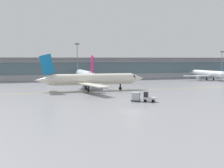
{
  "coord_description": "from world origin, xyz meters",
  "views": [
    {
      "loc": [
        -16.08,
        -44.3,
        9.22
      ],
      "look_at": [
        1.59,
        20.1,
        3.0
      ],
      "focal_mm": 44.09,
      "sensor_mm": 36.0,
      "label": 1
    }
  ],
  "objects": [
    {
      "name": "apron_light_mast_2",
      "position": [
        69.06,
        68.37,
        6.98
      ],
      "size": [
        1.8,
        0.36,
        12.61
      ],
      "color": "gray",
      "rests_on": "ground_plane"
    },
    {
      "name": "baggage_tug",
      "position": [
        6.8,
        9.65,
        0.89
      ],
      "size": [
        2.95,
        2.56,
        2.1
      ],
      "rotation": [
        0.0,
        0.0,
        -0.53
      ],
      "color": "silver",
      "rests_on": "ground_plane"
    },
    {
      "name": "gate_airplane_1",
      "position": [
        1.2,
        56.43,
        3.11
      ],
      "size": [
        29.15,
        31.29,
        10.38
      ],
      "rotation": [
        0.0,
        0.0,
        1.59
      ],
      "color": "white",
      "rests_on": "ground_plane"
    },
    {
      "name": "gate_airplane_2",
      "position": [
        54.81,
        58.02,
        2.68
      ],
      "size": [
        24.96,
        26.96,
        8.92
      ],
      "rotation": [
        0.0,
        0.0,
        1.66
      ],
      "color": "white",
      "rests_on": "ground_plane"
    },
    {
      "name": "terminal_concourse",
      "position": [
        0.0,
        77.91,
        4.92
      ],
      "size": [
        207.22,
        11.0,
        9.6
      ],
      "color": "#B2B7BC",
      "rests_on": "ground_plane"
    },
    {
      "name": "taxiway_centreline_stripe",
      "position": [
        -0.32,
        31.08,
        0.0
      ],
      "size": [
        110.0,
        0.56,
        0.01
      ],
      "primitive_type": "cube",
      "rotation": [
        0.0,
        0.0,
        -0.0
      ],
      "color": "yellow",
      "rests_on": "ground_plane"
    },
    {
      "name": "taxiing_regional_jet",
      "position": [
        -0.73,
        33.08,
        3.17
      ],
      "size": [
        31.79,
        29.67,
        10.56
      ],
      "rotation": [
        0.0,
        0.0,
        -0.0
      ],
      "color": "silver",
      "rests_on": "ground_plane"
    },
    {
      "name": "cargo_dolly_lead",
      "position": [
        4.46,
        11.04,
        1.05
      ],
      "size": [
        2.62,
        2.45,
        1.94
      ],
      "rotation": [
        0.0,
        0.0,
        -0.53
      ],
      "color": "#595B60",
      "rests_on": "ground_plane"
    },
    {
      "name": "apron_light_mast_1",
      "position": [
        0.16,
        69.05,
        8.4
      ],
      "size": [
        1.8,
        0.36,
        15.41
      ],
      "color": "gray",
      "rests_on": "ground_plane"
    },
    {
      "name": "ground_plane",
      "position": [
        0.0,
        0.0,
        0.0
      ],
      "size": [
        400.0,
        400.0,
        0.0
      ],
      "primitive_type": "plane",
      "color": "gray"
    }
  ]
}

